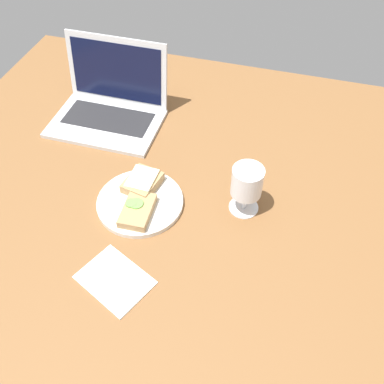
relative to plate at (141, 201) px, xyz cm
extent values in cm
cube|color=brown|center=(4.75, -0.46, -2.17)|extent=(140.00, 140.00, 3.00)
cylinder|color=silver|center=(0.00, 0.00, 0.00)|extent=(21.70, 21.70, 1.35)
cube|color=#A88456|center=(-1.00, 4.45, 1.92)|extent=(9.44, 10.72, 2.50)
cube|color=#F4EAB7|center=(-1.00, 4.45, 3.52)|extent=(6.88, 8.22, 0.69)
cube|color=#A88456|center=(1.00, -4.45, 1.74)|extent=(7.34, 11.11, 2.14)
cylinder|color=#6BB74C|center=(0.40, -3.36, 2.99)|extent=(3.46, 3.46, 0.36)
cylinder|color=#6BB74C|center=(-0.90, -3.63, 3.02)|extent=(2.82, 2.82, 0.41)
cylinder|color=white|center=(25.32, 5.50, -0.47)|extent=(7.38, 7.38, 0.40)
cylinder|color=white|center=(25.32, 5.50, 2.45)|extent=(1.16, 1.16, 5.45)
cylinder|color=white|center=(25.32, 5.50, 8.93)|extent=(7.56, 7.56, 7.52)
cylinder|color=white|center=(25.32, 5.50, 7.99)|extent=(6.96, 6.96, 5.64)
cube|color=silver|center=(-20.85, 25.82, -0.07)|extent=(32.02, 21.05, 1.20)
cube|color=#232326|center=(-20.85, 27.71, 0.61)|extent=(26.26, 11.58, 0.16)
cube|color=silver|center=(-20.85, 38.00, 10.62)|extent=(31.38, 4.11, 20.32)
cube|color=black|center=(-20.85, 37.50, 10.62)|extent=(28.18, 2.95, 16.98)
cube|color=white|center=(2.36, -22.50, -0.47)|extent=(18.55, 16.55, 0.40)
camera|label=1|loc=(31.72, -63.76, 81.90)|focal=40.00mm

